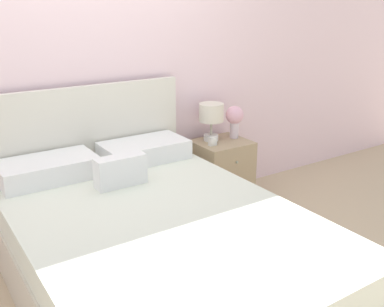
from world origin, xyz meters
The scene contains 7 objects.
ground_plane centered at (0.00, 0.00, 0.00)m, with size 12.00×12.00×0.00m, color #CCB28E.
wall_back centered at (0.00, 0.07, 1.30)m, with size 8.00×0.06×2.60m.
bed centered at (0.00, -1.02, 0.31)m, with size 1.53×2.19×1.12m.
nightstand centered at (1.11, -0.22, 0.29)m, with size 0.45×0.42×0.57m.
table_lamp centered at (1.05, -0.15, 0.79)m, with size 0.21×0.21×0.32m.
flower_vase centered at (1.27, -0.19, 0.75)m, with size 0.15×0.15×0.28m.
alarm_clock centered at (0.98, -0.27, 0.61)m, with size 0.07×0.04×0.07m.
Camera 1 is at (-1.09, -3.10, 1.70)m, focal length 42.00 mm.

